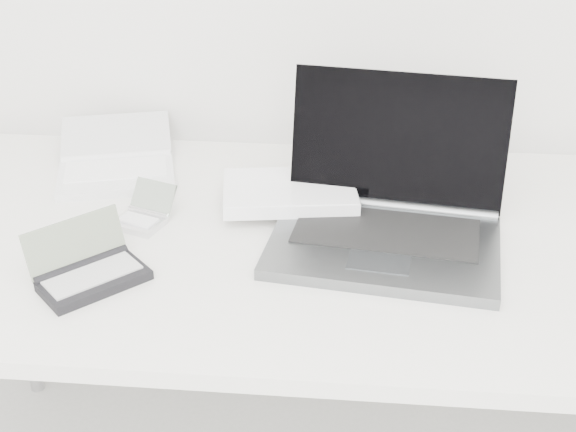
# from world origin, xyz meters

# --- Properties ---
(desk) EXTENTS (1.60, 0.80, 0.73)m
(desk) POSITION_xyz_m (0.00, 1.55, 0.68)
(desk) COLOR white
(desk) RESTS_ON ground
(laptop_large) EXTENTS (0.54, 0.41, 0.27)m
(laptop_large) POSITION_xyz_m (0.10, 1.58, 0.77)
(laptop_large) COLOR #5A5D5F
(laptop_large) RESTS_ON desk
(netbook_open_white) EXTENTS (0.31, 0.36, 0.06)m
(netbook_open_white) POSITION_xyz_m (-0.42, 1.78, 0.75)
(netbook_open_white) COLOR white
(netbook_open_white) RESTS_ON desk
(pda_silver) EXTENTS (0.12, 0.13, 0.06)m
(pda_silver) POSITION_xyz_m (-0.31, 1.57, 0.74)
(pda_silver) COLOR silver
(pda_silver) RESTS_ON desk
(palmtop_charcoal) EXTENTS (0.21, 0.21, 0.09)m
(palmtop_charcoal) POSITION_xyz_m (-0.35, 1.37, 0.75)
(palmtop_charcoal) COLOR black
(palmtop_charcoal) RESTS_ON desk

